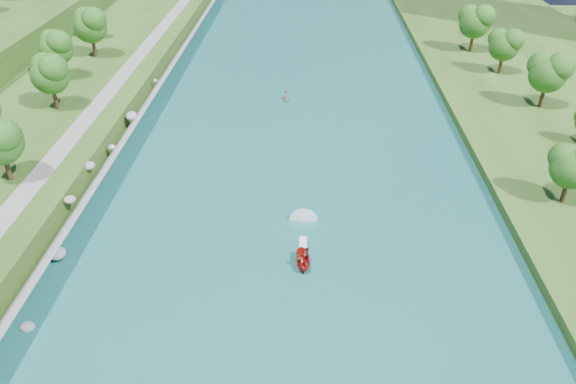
{
  "coord_description": "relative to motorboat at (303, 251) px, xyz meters",
  "views": [
    {
      "loc": [
        2.44,
        -44.45,
        40.25
      ],
      "look_at": [
        0.17,
        16.75,
        2.5
      ],
      "focal_mm": 35.0,
      "sensor_mm": 36.0,
      "label": 1
    }
  ],
  "objects": [
    {
      "name": "motorboat",
      "position": [
        0.0,
        0.0,
        0.0
      ],
      "size": [
        3.6,
        18.77,
        2.16
      ],
      "rotation": [
        0.0,
        0.0,
        3.25
      ],
      "color": "#B50E0E",
      "rests_on": "river_water"
    },
    {
      "name": "ground",
      "position": [
        -2.25,
        -6.74,
        -0.74
      ],
      "size": [
        260.0,
        260.0,
        0.0
      ],
      "primitive_type": "plane",
      "color": "#2D5119",
      "rests_on": "ground"
    },
    {
      "name": "river_water",
      "position": [
        -2.25,
        13.26,
        -0.69
      ],
      "size": [
        55.0,
        240.0,
        0.1
      ],
      "primitive_type": "cube",
      "color": "#195F5B",
      "rests_on": "ground"
    },
    {
      "name": "riprap_bank",
      "position": [
        -28.1,
        12.57,
        1.06
      ],
      "size": [
        4.25,
        236.0,
        4.14
      ],
      "color": "slate",
      "rests_on": "ground"
    },
    {
      "name": "riverside_path",
      "position": [
        -34.75,
        13.26,
        2.81
      ],
      "size": [
        3.0,
        200.0,
        0.1
      ],
      "primitive_type": "cube",
      "color": "gray",
      "rests_on": "berm_west"
    },
    {
      "name": "trees_east",
      "position": [
        38.22,
        24.45,
        6.05
      ],
      "size": [
        14.16,
        132.02,
        11.97
      ],
      "color": "#274E15",
      "rests_on": "berm_east"
    },
    {
      "name": "raft",
      "position": [
        -3.83,
        46.71,
        -0.26
      ],
      "size": [
        2.17,
        2.85,
        1.71
      ],
      "rotation": [
        0.0,
        0.0,
        0.1
      ],
      "color": "gray",
      "rests_on": "river_water"
    }
  ]
}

